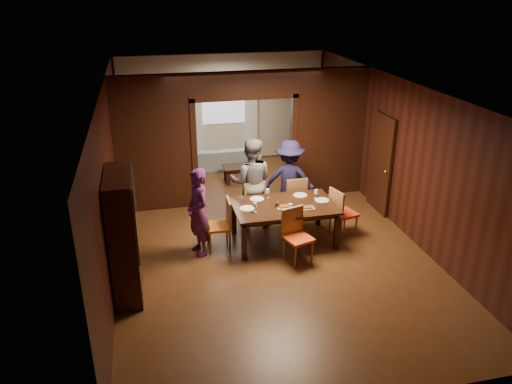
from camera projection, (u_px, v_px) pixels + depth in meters
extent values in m
plane|color=#4F3116|center=(261.00, 232.00, 9.90)|extent=(9.00, 9.00, 0.00)
cube|color=silver|center=(262.00, 86.00, 8.76)|extent=(5.50, 9.00, 0.02)
cube|color=black|center=(223.00, 108.00, 13.37)|extent=(5.50, 0.02, 2.90)
cube|color=black|center=(110.00, 175.00, 8.77)|extent=(0.02, 9.00, 2.90)
cube|color=black|center=(396.00, 153.00, 9.89)|extent=(0.02, 9.00, 2.90)
cube|color=black|center=(155.00, 156.00, 10.47)|extent=(1.65, 0.15, 2.40)
cube|color=black|center=(328.00, 144.00, 11.26)|extent=(1.65, 0.15, 2.40)
cube|color=black|center=(244.00, 83.00, 10.30)|extent=(5.50, 0.15, 0.50)
cube|color=beige|center=(223.00, 108.00, 13.34)|extent=(5.40, 0.04, 2.85)
imported|color=#561E59|center=(198.00, 212.00, 8.84)|extent=(0.55, 0.68, 1.63)
imported|color=slate|center=(251.00, 182.00, 9.93)|extent=(1.03, 0.90, 1.81)
imported|color=#181637|center=(289.00, 179.00, 10.27)|extent=(1.21, 0.92, 1.66)
imported|color=#95B4C3|center=(223.00, 157.00, 13.22)|extent=(1.93, 0.76, 0.56)
imported|color=black|center=(289.00, 200.00, 9.38)|extent=(0.30, 0.30, 0.07)
cube|color=black|center=(284.00, 223.00, 9.42)|extent=(1.90, 1.18, 0.76)
cube|color=black|center=(240.00, 174.00, 12.34)|extent=(0.80, 0.50, 0.40)
cube|color=black|center=(124.00, 235.00, 7.65)|extent=(0.40, 1.20, 2.00)
cube|color=black|center=(381.00, 164.00, 10.49)|extent=(0.06, 0.90, 2.10)
cube|color=silver|center=(223.00, 99.00, 13.22)|extent=(1.20, 0.03, 1.30)
cube|color=white|center=(196.00, 118.00, 13.21)|extent=(0.35, 0.06, 2.40)
cube|color=white|center=(251.00, 115.00, 13.51)|extent=(0.35, 0.06, 2.40)
cylinder|color=white|center=(247.00, 208.00, 9.11)|extent=(0.27, 0.27, 0.01)
cylinder|color=white|center=(257.00, 199.00, 9.51)|extent=(0.27, 0.27, 0.01)
cylinder|color=silver|center=(300.00, 195.00, 9.67)|extent=(0.27, 0.27, 0.01)
cylinder|color=silver|center=(322.00, 200.00, 9.45)|extent=(0.27, 0.27, 0.01)
cylinder|color=silver|center=(289.00, 214.00, 8.91)|extent=(0.27, 0.27, 0.01)
cube|color=gray|center=(284.00, 207.00, 9.15)|extent=(0.30, 0.20, 0.04)
cube|color=gray|center=(306.00, 208.00, 9.11)|extent=(0.30, 0.20, 0.04)
cylinder|color=silver|center=(290.00, 207.00, 9.00)|extent=(0.07, 0.07, 0.14)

